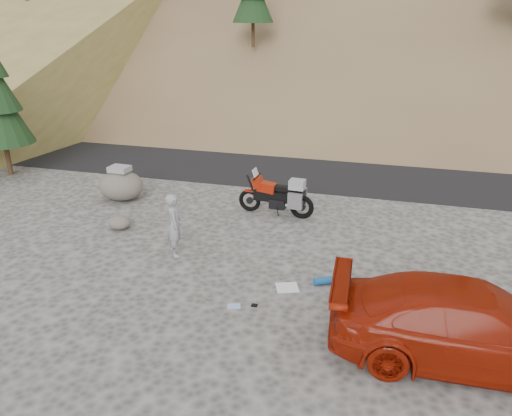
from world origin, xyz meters
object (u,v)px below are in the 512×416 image
at_px(man, 177,254).
at_px(red_car, 466,359).
at_px(boulder, 121,185).
at_px(motorcycle, 279,196).

relative_size(man, red_car, 0.33).
bearing_deg(red_car, boulder, 58.05).
relative_size(man, boulder, 0.93).
relative_size(red_car, boulder, 2.79).
xyz_separation_m(motorcycle, boulder, (-5.34, -0.07, -0.11)).
distance_m(man, red_car, 7.19).
xyz_separation_m(motorcycle, red_car, (4.82, -5.76, -0.61)).
distance_m(motorcycle, boulder, 5.34).
bearing_deg(motorcycle, red_car, -46.14).
relative_size(motorcycle, boulder, 1.35).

